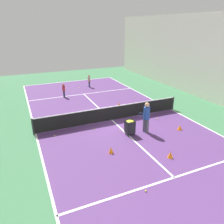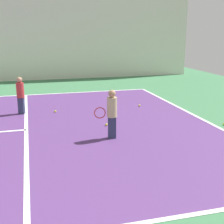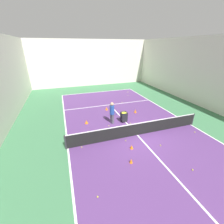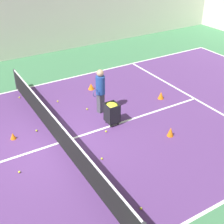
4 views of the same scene
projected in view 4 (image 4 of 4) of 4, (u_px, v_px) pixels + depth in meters
ground_plane at (59, 143)px, 10.66m from camera, size 34.88×34.88×0.00m
court_playing_area at (59, 143)px, 10.66m from camera, size 9.54×22.90×0.00m
line_sideline_left at (18, 90)px, 14.19m from camera, size 0.10×22.90×0.00m
line_service_far at (195, 99)px, 13.45m from camera, size 9.54×0.10×0.00m
line_centre_service at (59, 143)px, 10.66m from camera, size 0.10×12.60×0.00m
tennis_net at (57, 131)px, 10.41m from camera, size 9.84×0.10×0.97m
coach_at_net at (100, 88)px, 11.98m from camera, size 0.48×0.69×1.81m
ball_cart at (112, 110)px, 11.43m from camera, size 0.49×0.45×0.87m
training_cone_0 at (161, 95)px, 13.38m from camera, size 0.26×0.26×0.32m
training_cone_1 at (13, 136)px, 10.82m from camera, size 0.20×0.20×0.24m
training_cone_3 at (91, 86)px, 14.18m from camera, size 0.28×0.28×0.28m
training_cone_4 at (170, 132)px, 10.95m from camera, size 0.24×0.24×0.34m
tennis_ball_0 at (87, 109)px, 12.61m from camera, size 0.07×0.07×0.07m
tennis_ball_7 at (106, 131)px, 11.22m from camera, size 0.07×0.07×0.07m
tennis_ball_8 at (58, 101)px, 13.17m from camera, size 0.07×0.07×0.07m
tennis_ball_11 at (36, 131)px, 11.26m from camera, size 0.07×0.07×0.07m
tennis_ball_12 at (102, 159)px, 9.89m from camera, size 0.07×0.07×0.07m
tennis_ball_15 at (19, 97)px, 13.48m from camera, size 0.07×0.07×0.07m
tennis_ball_17 at (141, 208)px, 8.12m from camera, size 0.07×0.07×0.07m
tennis_ball_18 at (19, 172)px, 9.34m from camera, size 0.07×0.07×0.07m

